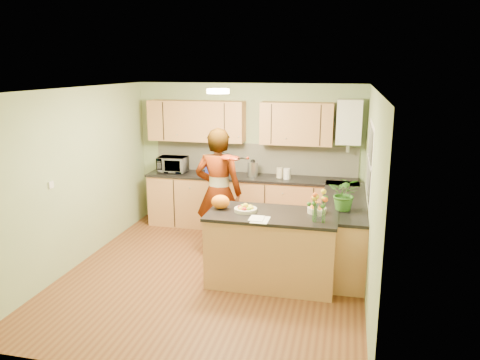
# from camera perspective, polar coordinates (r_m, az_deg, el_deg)

# --- Properties ---
(floor) EXTENTS (4.50, 4.50, 0.00)m
(floor) POSITION_cam_1_polar(r_m,az_deg,el_deg) (6.57, -3.17, -11.35)
(floor) COLOR brown
(floor) RESTS_ON ground
(ceiling) EXTENTS (4.00, 4.50, 0.02)m
(ceiling) POSITION_cam_1_polar(r_m,az_deg,el_deg) (5.96, -3.50, 11.00)
(ceiling) COLOR white
(ceiling) RESTS_ON wall_back
(wall_back) EXTENTS (4.00, 0.02, 2.50)m
(wall_back) POSITION_cam_1_polar(r_m,az_deg,el_deg) (8.27, 1.07, 3.06)
(wall_back) COLOR #8EA676
(wall_back) RESTS_ON floor
(wall_front) EXTENTS (4.00, 0.02, 2.50)m
(wall_front) POSITION_cam_1_polar(r_m,az_deg,el_deg) (4.14, -12.23, -8.30)
(wall_front) COLOR #8EA676
(wall_front) RESTS_ON floor
(wall_left) EXTENTS (0.02, 4.50, 2.50)m
(wall_left) POSITION_cam_1_polar(r_m,az_deg,el_deg) (6.96, -19.32, 0.24)
(wall_left) COLOR #8EA676
(wall_left) RESTS_ON floor
(wall_right) EXTENTS (0.02, 4.50, 2.50)m
(wall_right) POSITION_cam_1_polar(r_m,az_deg,el_deg) (5.91, 15.62, -1.80)
(wall_right) COLOR #8EA676
(wall_right) RESTS_ON floor
(back_counter) EXTENTS (3.64, 0.62, 0.94)m
(back_counter) POSITION_cam_1_polar(r_m,az_deg,el_deg) (8.15, 1.29, -2.75)
(back_counter) COLOR #C17D4D
(back_counter) RESTS_ON floor
(right_counter) EXTENTS (0.62, 2.24, 0.94)m
(right_counter) POSITION_cam_1_polar(r_m,az_deg,el_deg) (6.95, 12.47, -6.03)
(right_counter) COLOR #C17D4D
(right_counter) RESTS_ON floor
(splashback) EXTENTS (3.60, 0.02, 0.52)m
(splashback) POSITION_cam_1_polar(r_m,az_deg,el_deg) (8.25, 1.73, 2.67)
(splashback) COLOR beige
(splashback) RESTS_ON back_counter
(upper_cabinets) EXTENTS (3.20, 0.34, 0.70)m
(upper_cabinets) POSITION_cam_1_polar(r_m,az_deg,el_deg) (8.06, -0.40, 7.09)
(upper_cabinets) COLOR #C17D4D
(upper_cabinets) RESTS_ON wall_back
(boiler) EXTENTS (0.40, 0.30, 0.86)m
(boiler) POSITION_cam_1_polar(r_m,az_deg,el_deg) (7.84, 13.17, 6.89)
(boiler) COLOR white
(boiler) RESTS_ON wall_back
(window_right) EXTENTS (0.01, 1.30, 1.05)m
(window_right) POSITION_cam_1_polar(r_m,az_deg,el_deg) (6.43, 15.54, 2.18)
(window_right) COLOR white
(window_right) RESTS_ON wall_right
(light_switch) EXTENTS (0.02, 0.09, 0.09)m
(light_switch) POSITION_cam_1_polar(r_m,az_deg,el_deg) (6.46, -22.05, -0.54)
(light_switch) COLOR white
(light_switch) RESTS_ON wall_left
(ceiling_lamp) EXTENTS (0.30, 0.30, 0.07)m
(ceiling_lamp) POSITION_cam_1_polar(r_m,az_deg,el_deg) (6.25, -2.69, 10.78)
(ceiling_lamp) COLOR #FFEABF
(ceiling_lamp) RESTS_ON ceiling
(peninsula_island) EXTENTS (1.66, 0.85, 0.95)m
(peninsula_island) POSITION_cam_1_polar(r_m,az_deg,el_deg) (6.16, 3.89, -8.28)
(peninsula_island) COLOR #C17D4D
(peninsula_island) RESTS_ON floor
(fruit_dish) EXTENTS (0.30, 0.30, 0.10)m
(fruit_dish) POSITION_cam_1_polar(r_m,az_deg,el_deg) (6.05, 0.69, -3.47)
(fruit_dish) COLOR beige
(fruit_dish) RESTS_ON peninsula_island
(orange_bowl) EXTENTS (0.24, 0.24, 0.14)m
(orange_bowl) POSITION_cam_1_polar(r_m,az_deg,el_deg) (6.07, 9.34, -3.43)
(orange_bowl) COLOR beige
(orange_bowl) RESTS_ON peninsula_island
(flower_vase) EXTENTS (0.26, 0.26, 0.47)m
(flower_vase) POSITION_cam_1_polar(r_m,az_deg,el_deg) (5.68, 9.71, -1.98)
(flower_vase) COLOR silver
(flower_vase) RESTS_ON peninsula_island
(orange_bag) EXTENTS (0.29, 0.27, 0.18)m
(orange_bag) POSITION_cam_1_polar(r_m,az_deg,el_deg) (6.16, -2.40, -2.67)
(orange_bag) COLOR orange
(orange_bag) RESTS_ON peninsula_island
(papers) EXTENTS (0.21, 0.29, 0.01)m
(papers) POSITION_cam_1_polar(r_m,az_deg,el_deg) (5.73, 2.49, -4.84)
(papers) COLOR white
(papers) RESTS_ON peninsula_island
(violinist) EXTENTS (0.70, 0.46, 1.93)m
(violinist) POSITION_cam_1_polar(r_m,az_deg,el_deg) (6.91, -2.63, -1.54)
(violinist) COLOR #DD9D87
(violinist) RESTS_ON floor
(violin) EXTENTS (0.60, 0.52, 0.15)m
(violin) POSITION_cam_1_polar(r_m,az_deg,el_deg) (6.52, -1.51, 2.76)
(violin) COLOR #531305
(violin) RESTS_ON violinist
(microwave) EXTENTS (0.50, 0.34, 0.28)m
(microwave) POSITION_cam_1_polar(r_m,az_deg,el_deg) (8.41, -8.21, 1.89)
(microwave) COLOR white
(microwave) RESTS_ON back_counter
(blue_box) EXTENTS (0.37, 0.31, 0.25)m
(blue_box) POSITION_cam_1_polar(r_m,az_deg,el_deg) (8.15, -3.18, 1.55)
(blue_box) COLOR #212A98
(blue_box) RESTS_ON back_counter
(kettle) EXTENTS (0.18, 0.18, 0.33)m
(kettle) POSITION_cam_1_polar(r_m,az_deg,el_deg) (8.02, 1.57, 1.45)
(kettle) COLOR #B8B9BD
(kettle) RESTS_ON back_counter
(jar_cream) EXTENTS (0.14, 0.14, 0.17)m
(jar_cream) POSITION_cam_1_polar(r_m,az_deg,el_deg) (7.93, 4.87, 0.89)
(jar_cream) COLOR beige
(jar_cream) RESTS_ON back_counter
(jar_white) EXTENTS (0.15, 0.15, 0.18)m
(jar_white) POSITION_cam_1_polar(r_m,az_deg,el_deg) (7.85, 5.74, 0.77)
(jar_white) COLOR white
(jar_white) RESTS_ON back_counter
(potted_plant) EXTENTS (0.46, 0.42, 0.46)m
(potted_plant) POSITION_cam_1_polar(r_m,az_deg,el_deg) (6.23, 12.72, -1.62)
(potted_plant) COLOR #316722
(potted_plant) RESTS_ON right_counter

